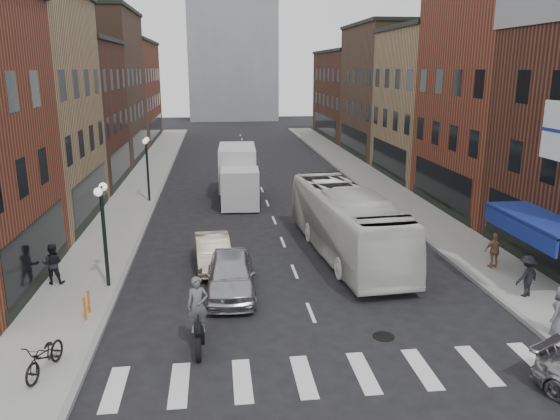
# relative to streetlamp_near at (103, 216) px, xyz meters

# --- Properties ---
(ground) EXTENTS (160.00, 160.00, 0.00)m
(ground) POSITION_rel_streetlamp_near_xyz_m (7.40, -4.00, -2.91)
(ground) COLOR black
(ground) RESTS_ON ground
(sidewalk_left) EXTENTS (3.00, 74.00, 0.15)m
(sidewalk_left) POSITION_rel_streetlamp_near_xyz_m (-1.10, 18.00, -2.84)
(sidewalk_left) COLOR gray
(sidewalk_left) RESTS_ON ground
(sidewalk_right) EXTENTS (3.00, 74.00, 0.15)m
(sidewalk_right) POSITION_rel_streetlamp_near_xyz_m (15.90, 18.00, -2.84)
(sidewalk_right) COLOR gray
(sidewalk_right) RESTS_ON ground
(curb_left) EXTENTS (0.20, 74.00, 0.16)m
(curb_left) POSITION_rel_streetlamp_near_xyz_m (0.40, 18.00, -2.91)
(curb_left) COLOR gray
(curb_left) RESTS_ON ground
(curb_right) EXTENTS (0.20, 74.00, 0.16)m
(curb_right) POSITION_rel_streetlamp_near_xyz_m (14.40, 18.00, -2.91)
(curb_right) COLOR gray
(curb_right) RESTS_ON ground
(crosswalk_stripes) EXTENTS (12.00, 2.20, 0.01)m
(crosswalk_stripes) POSITION_rel_streetlamp_near_xyz_m (7.40, -7.00, -2.91)
(crosswalk_stripes) COLOR silver
(crosswalk_stripes) RESTS_ON ground
(bldg_left_mid_b) EXTENTS (10.30, 10.20, 10.30)m
(bldg_left_mid_b) POSITION_rel_streetlamp_near_xyz_m (-7.59, 20.00, 2.24)
(bldg_left_mid_b) COLOR #462319
(bldg_left_mid_b) RESTS_ON ground
(bldg_left_far_a) EXTENTS (10.30, 12.20, 13.30)m
(bldg_left_far_a) POSITION_rel_streetlamp_near_xyz_m (-7.59, 31.00, 3.74)
(bldg_left_far_a) COLOR #4E3627
(bldg_left_far_a) RESTS_ON ground
(bldg_left_far_b) EXTENTS (10.30, 16.20, 11.30)m
(bldg_left_far_b) POSITION_rel_streetlamp_near_xyz_m (-7.59, 45.00, 2.74)
(bldg_left_far_b) COLOR brown
(bldg_left_far_b) RESTS_ON ground
(bldg_right_mid_a) EXTENTS (10.30, 10.20, 14.30)m
(bldg_right_mid_a) POSITION_rel_streetlamp_near_xyz_m (22.40, 10.00, 4.24)
(bldg_right_mid_a) COLOR brown
(bldg_right_mid_a) RESTS_ON ground
(bldg_right_mid_b) EXTENTS (10.30, 10.20, 11.30)m
(bldg_right_mid_b) POSITION_rel_streetlamp_near_xyz_m (22.39, 20.00, 2.74)
(bldg_right_mid_b) COLOR #997B54
(bldg_right_mid_b) RESTS_ON ground
(bldg_right_far_a) EXTENTS (10.30, 12.20, 12.30)m
(bldg_right_far_a) POSITION_rel_streetlamp_near_xyz_m (22.39, 31.00, 3.24)
(bldg_right_far_a) COLOR #4E3627
(bldg_right_far_a) RESTS_ON ground
(bldg_right_far_b) EXTENTS (10.30, 16.20, 10.30)m
(bldg_right_far_b) POSITION_rel_streetlamp_near_xyz_m (22.39, 45.00, 2.24)
(bldg_right_far_b) COLOR #462319
(bldg_right_far_b) RESTS_ON ground
(awning_blue) EXTENTS (1.80, 5.00, 0.78)m
(awning_blue) POSITION_rel_streetlamp_near_xyz_m (16.33, -1.50, -0.28)
(awning_blue) COLOR navy
(awning_blue) RESTS_ON ground
(streetlamp_near) EXTENTS (0.32, 1.22, 4.11)m
(streetlamp_near) POSITION_rel_streetlamp_near_xyz_m (0.00, 0.00, 0.00)
(streetlamp_near) COLOR black
(streetlamp_near) RESTS_ON ground
(streetlamp_far) EXTENTS (0.32, 1.22, 4.11)m
(streetlamp_far) POSITION_rel_streetlamp_near_xyz_m (0.00, 14.00, 0.00)
(streetlamp_far) COLOR black
(streetlamp_far) RESTS_ON ground
(bike_rack) EXTENTS (0.08, 0.68, 0.80)m
(bike_rack) POSITION_rel_streetlamp_near_xyz_m (-0.20, -2.70, -2.36)
(bike_rack) COLOR #D8590C
(bike_rack) RESTS_ON sidewalk_left
(box_truck) EXTENTS (2.53, 7.70, 3.32)m
(box_truck) POSITION_rel_streetlamp_near_xyz_m (5.64, 14.26, -1.27)
(box_truck) COLOR silver
(box_truck) RESTS_ON ground
(motorcycle_rider) EXTENTS (0.67, 2.28, 2.32)m
(motorcycle_rider) POSITION_rel_streetlamp_near_xyz_m (3.59, -5.05, -1.83)
(motorcycle_rider) COLOR black
(motorcycle_rider) RESTS_ON ground
(transit_bus) EXTENTS (3.43, 11.17, 3.07)m
(transit_bus) POSITION_rel_streetlamp_near_xyz_m (10.03, 2.92, -1.38)
(transit_bus) COLOR silver
(transit_bus) RESTS_ON ground
(sedan_left_near) EXTENTS (1.97, 4.59, 1.55)m
(sedan_left_near) POSITION_rel_streetlamp_near_xyz_m (4.68, -1.03, -2.14)
(sedan_left_near) COLOR #B3B3B8
(sedan_left_near) RESTS_ON ground
(sedan_left_far) EXTENTS (1.70, 4.18, 1.35)m
(sedan_left_far) POSITION_rel_streetlamp_near_xyz_m (4.02, 2.00, -2.24)
(sedan_left_far) COLOR beige
(sedan_left_far) RESTS_ON ground
(parked_bicycle) EXTENTS (1.07, 2.00, 1.00)m
(parked_bicycle) POSITION_rel_streetlamp_near_xyz_m (-0.55, -6.20, -2.26)
(parked_bicycle) COLOR black
(parked_bicycle) RESTS_ON sidewalk_left
(ped_left_solo) EXTENTS (0.78, 0.45, 1.60)m
(ped_left_solo) POSITION_rel_streetlamp_near_xyz_m (-2.13, 0.48, -1.96)
(ped_left_solo) COLOR black
(ped_left_solo) RESTS_ON sidewalk_left
(ped_right_a) EXTENTS (1.12, 0.82, 1.56)m
(ped_right_a) POSITION_rel_streetlamp_near_xyz_m (15.43, -2.83, -1.98)
(ped_right_a) COLOR black
(ped_right_a) RESTS_ON sidewalk_right
(ped_right_b) EXTENTS (0.91, 0.47, 1.52)m
(ped_right_b) POSITION_rel_streetlamp_near_xyz_m (15.72, 0.09, -2.00)
(ped_right_b) COLOR #93644A
(ped_right_b) RESTS_ON sidewalk_right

